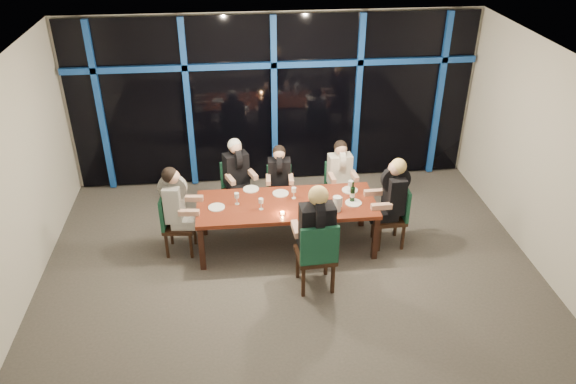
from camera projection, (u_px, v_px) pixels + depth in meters
The scene contains 29 objects.
room at pixel (293, 147), 6.81m from camera, with size 7.04×7.00×3.02m.
window_wall at pixel (275, 99), 9.58m from camera, with size 6.86×0.43×2.94m.
dining_table at pixel (287, 207), 8.17m from camera, with size 2.60×1.00×0.75m.
chair_far_left at pixel (236, 185), 9.10m from camera, with size 0.54×0.54×0.91m.
chair_far_mid at pixel (279, 189), 9.06m from camera, with size 0.42×0.42×0.86m.
chair_far_right at pixel (338, 185), 9.13m from camera, with size 0.44×0.44×0.88m.
chair_end_left at pixel (173, 221), 8.14m from camera, with size 0.49×0.49×0.95m.
chair_end_right at pixel (395, 212), 8.31m from camera, with size 0.46×0.46×0.97m.
chair_near_mid at pixel (317, 253), 7.33m from camera, with size 0.53×0.53×1.08m.
diner_far_left at pixel (237, 167), 8.86m from camera, with size 0.56×0.62×0.89m.
diner_far_mid at pixel (279, 172), 8.82m from camera, with size 0.44×0.54×0.83m.
diner_far_right at pixel (340, 168), 8.89m from camera, with size 0.46×0.57×0.86m.
diner_end_left at pixel (176, 198), 7.95m from camera, with size 0.61×0.50×0.93m.
diner_end_right at pixel (392, 190), 8.11m from camera, with size 0.61×0.49×0.95m.
diner_near_mid at pixel (316, 222), 7.19m from camera, with size 0.56×0.69×1.05m.
plate_far_left at pixel (251, 189), 8.48m from camera, with size 0.24×0.24×0.01m, color white.
plate_far_mid at pixel (281, 193), 8.37m from camera, with size 0.24×0.24×0.01m, color white.
plate_far_right at pixel (350, 190), 8.45m from camera, with size 0.24×0.24×0.01m, color white.
plate_end_left at pixel (217, 207), 8.02m from camera, with size 0.24×0.24×0.01m, color white.
plate_end_right at pixel (353, 203), 8.13m from camera, with size 0.24×0.24×0.01m, color white.
plate_near_mid at pixel (307, 217), 7.81m from camera, with size 0.24×0.24×0.01m, color white.
wine_bottle at pixel (352, 194), 8.12m from camera, with size 0.07×0.07×0.32m.
water_pitcher at pixel (337, 204), 7.91m from camera, with size 0.14×0.12×0.22m.
tea_light at pixel (282, 213), 7.88m from camera, with size 0.05×0.05×0.03m, color #FFA24C.
wine_glass_a at pixel (261, 202), 7.93m from camera, with size 0.07×0.07×0.17m.
wine_glass_b at pixel (294, 191), 8.20m from camera, with size 0.07×0.07×0.18m.
wine_glass_c at pixel (318, 198), 8.01m from camera, with size 0.07×0.07×0.18m.
wine_glass_d at pixel (237, 196), 8.05m from camera, with size 0.07×0.07×0.18m.
wine_glass_e at pixel (351, 184), 8.34m from camera, with size 0.08×0.08×0.20m.
Camera 1 is at (-0.70, -6.14, 4.95)m, focal length 35.00 mm.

